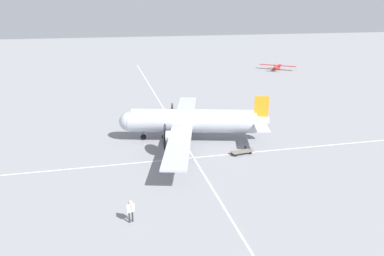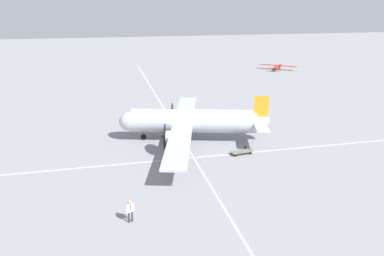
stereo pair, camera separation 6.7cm
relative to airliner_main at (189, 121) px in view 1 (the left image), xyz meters
The scene contains 8 objects.
ground_plane 2.48m from the airliner_main, 74.57° to the left, with size 300.00×300.00×0.00m, color gray.
apron_line_eastwest 2.53m from the airliner_main, 80.85° to the right, with size 120.00×0.16×0.01m.
apron_line_northsouth 5.83m from the airliner_main, ahead, with size 0.16×120.00×0.01m.
airliner_main is the anchor object (origin of this frame).
crew_foreground 18.25m from the airliner_main, 26.53° to the right, with size 0.34×0.59×1.84m.
suitcase_near_door 7.54m from the airliner_main, 49.78° to the left, with size 0.51×0.16×0.54m.
baggage_cart 7.56m from the airliner_main, 40.70° to the left, with size 1.33×2.51×0.56m.
light_aircraft_distant 55.12m from the airliner_main, 143.67° to the left, with size 6.88×7.63×1.79m.
Camera 1 is at (41.11, -9.65, 15.67)m, focal length 35.00 mm.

